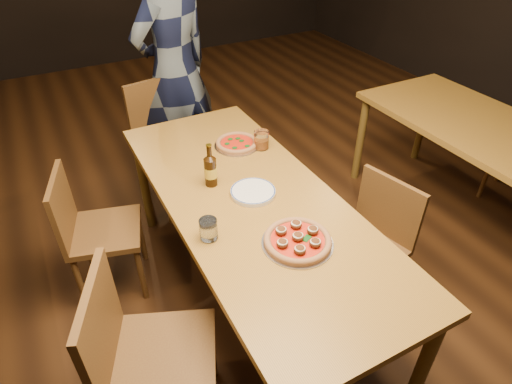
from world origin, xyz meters
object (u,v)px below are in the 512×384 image
water_glass (208,229)px  chair_main_sw (105,230)px  chair_main_e (364,248)px  beer_bottle (211,171)px  amber_glass (261,140)px  chair_end (175,146)px  table_right (507,148)px  plate_stack (253,192)px  chair_main_nw (162,357)px  table_main (251,209)px  pizza_margherita (237,143)px  diner (175,71)px  pizza_meatball (298,240)px

water_glass → chair_main_sw: bearing=119.3°
chair_main_e → beer_bottle: beer_bottle is taller
amber_glass → chair_end: bearing=114.4°
table_right → plate_stack: size_ratio=8.76×
water_glass → amber_glass: amber_glass is taller
chair_main_nw → water_glass: bearing=-28.5°
chair_main_sw → water_glass: bearing=-135.2°
table_right → chair_main_e: bearing=-175.4°
table_right → chair_end: (-1.74, 1.32, -0.20)m
table_main → beer_bottle: beer_bottle is taller
plate_stack → pizza_margherita: bearing=73.8°
table_right → diner: bearing=134.8°
chair_main_sw → beer_bottle: size_ratio=3.62×
chair_main_sw → water_glass: water_glass is taller
table_main → chair_main_sw: (-0.68, 0.51, -0.26)m
water_glass → amber_glass: 0.82m
chair_main_e → plate_stack: size_ratio=3.60×
plate_stack → table_right: bearing=-7.7°
chair_main_nw → plate_stack: size_ratio=4.07×
beer_bottle → chair_end: bearing=84.7°
pizza_margherita → plate_stack: size_ratio=1.17×
table_right → chair_main_sw: size_ratio=2.38×
chair_main_sw → pizza_margherita: 0.91m
table_main → plate_stack: 0.09m
pizza_meatball → pizza_margherita: size_ratio=1.18×
table_main → diner: size_ratio=1.09×
diner → pizza_margherita: bearing=70.6°
chair_main_e → pizza_meatball: size_ratio=2.61×
pizza_meatball → amber_glass: size_ratio=2.91×
plate_stack → chair_end: bearing=93.5°
chair_end → amber_glass: chair_end is taller
chair_main_e → pizza_margherita: 0.95m
chair_main_e → table_main: bearing=-131.9°
chair_end → pizza_margherita: 0.71m
chair_main_nw → beer_bottle: 0.91m
plate_stack → diner: size_ratio=0.12×
table_main → chair_end: bearing=92.3°
pizza_meatball → chair_main_e: bearing=10.5°
chair_end → table_right: bearing=-46.9°
table_main → pizza_margherita: 0.53m
pizza_meatball → amber_glass: amber_glass is taller
chair_end → diner: bearing=52.1°
pizza_meatball → water_glass: size_ratio=3.16×
table_right → diner: size_ratio=1.09×
table_main → plate_stack: plate_stack is taller
chair_main_nw → plate_stack: (0.67, 0.48, 0.30)m
chair_end → pizza_margherita: size_ratio=3.60×
amber_glass → beer_bottle: bearing=-153.0°
water_glass → chair_main_e: bearing=-8.2°
table_right → chair_main_nw: size_ratio=2.15×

